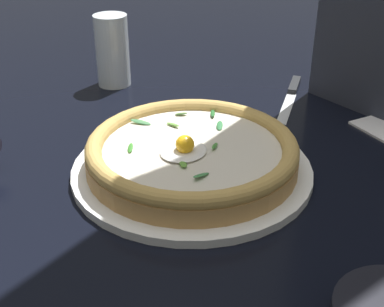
{
  "coord_description": "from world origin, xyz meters",
  "views": [
    {
      "loc": [
        -0.46,
        -0.44,
        0.39
      ],
      "look_at": [
        0.03,
        -0.03,
        0.03
      ],
      "focal_mm": 48.99,
      "sensor_mm": 36.0,
      "label": 1
    }
  ],
  "objects": [
    {
      "name": "drinking_glass",
      "position": [
        0.2,
        0.32,
        0.06
      ],
      "size": [
        0.07,
        0.07,
        0.14
      ],
      "color": "silver",
      "rests_on": "ground"
    },
    {
      "name": "pizza_plate",
      "position": [
        0.03,
        -0.03,
        0.01
      ],
      "size": [
        0.34,
        0.34,
        0.01
      ],
      "primitive_type": "cylinder",
      "color": "white",
      "rests_on": "ground"
    },
    {
      "name": "pizza",
      "position": [
        0.03,
        -0.03,
        0.03
      ],
      "size": [
        0.3,
        0.3,
        0.06
      ],
      "color": "tan",
      "rests_on": "pizza_plate"
    },
    {
      "name": "table_knife",
      "position": [
        0.39,
        0.01,
        0.0
      ],
      "size": [
        0.21,
        0.1,
        0.01
      ],
      "color": "silver",
      "rests_on": "ground"
    },
    {
      "name": "ground_plane",
      "position": [
        0.0,
        0.0,
        -0.01
      ],
      "size": [
        2.4,
        2.4,
        0.03
      ],
      "primitive_type": "cube",
      "color": "black",
      "rests_on": "ground"
    }
  ]
}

